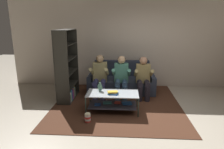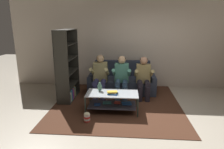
# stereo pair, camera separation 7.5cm
# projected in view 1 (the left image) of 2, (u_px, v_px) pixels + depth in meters

# --- Properties ---
(ground) EXTENTS (16.80, 16.80, 0.00)m
(ground) POSITION_uv_depth(u_px,v_px,m) (150.00, 121.00, 4.26)
(ground) COLOR #BEB39F
(back_partition) EXTENTS (8.40, 0.12, 2.90)m
(back_partition) POSITION_uv_depth(u_px,v_px,m) (143.00, 41.00, 6.26)
(back_partition) COLOR beige
(back_partition) RESTS_ON ground
(couch) EXTENTS (1.95, 0.90, 0.88)m
(couch) POSITION_uv_depth(u_px,v_px,m) (121.00, 82.00, 6.05)
(couch) COLOR #31394B
(couch) RESTS_ON ground
(person_seated_left) EXTENTS (0.50, 0.58, 1.17)m
(person_seated_left) POSITION_uv_depth(u_px,v_px,m) (100.00, 75.00, 5.48)
(person_seated_left) COLOR navy
(person_seated_left) RESTS_ON ground
(person_seated_middle) EXTENTS (0.50, 0.58, 1.15)m
(person_seated_middle) POSITION_uv_depth(u_px,v_px,m) (121.00, 76.00, 5.44)
(person_seated_middle) COLOR #2E4663
(person_seated_middle) RESTS_ON ground
(person_seated_right) EXTENTS (0.50, 0.58, 1.13)m
(person_seated_right) POSITION_uv_depth(u_px,v_px,m) (143.00, 76.00, 5.41)
(person_seated_right) COLOR #242029
(person_seated_right) RESTS_ON ground
(coffee_table) EXTENTS (1.19, 0.58, 0.46)m
(coffee_table) POSITION_uv_depth(u_px,v_px,m) (113.00, 99.00, 4.65)
(coffee_table) COLOR #B3BBC3
(coffee_table) RESTS_ON ground
(area_rug) EXTENTS (3.17, 3.41, 0.01)m
(area_rug) POSITION_uv_depth(u_px,v_px,m) (117.00, 101.00, 5.30)
(area_rug) COLOR #4A2A1C
(area_rug) RESTS_ON ground
(vase) EXTENTS (0.11, 0.11, 0.21)m
(vase) POSITION_uv_depth(u_px,v_px,m) (100.00, 87.00, 4.70)
(vase) COLOR #4A755F
(vase) RESTS_ON coffee_table
(book_stack) EXTENTS (0.26, 0.21, 0.06)m
(book_stack) POSITION_uv_depth(u_px,v_px,m) (113.00, 93.00, 4.53)
(book_stack) COLOR blue
(book_stack) RESTS_ON coffee_table
(bookshelf) EXTENTS (0.35, 1.03, 1.86)m
(bookshelf) POSITION_uv_depth(u_px,v_px,m) (66.00, 73.00, 5.32)
(bookshelf) COLOR #292822
(bookshelf) RESTS_ON ground
(popcorn_tub) EXTENTS (0.13, 0.13, 0.21)m
(popcorn_tub) POSITION_uv_depth(u_px,v_px,m) (88.00, 117.00, 4.18)
(popcorn_tub) COLOR red
(popcorn_tub) RESTS_ON ground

